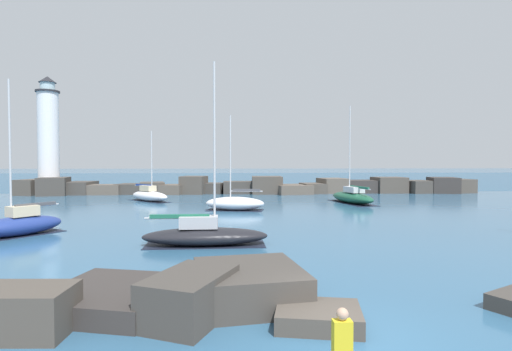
{
  "coord_description": "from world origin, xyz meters",
  "views": [
    {
      "loc": [
        -3.07,
        -10.0,
        4.5
      ],
      "look_at": [
        -0.15,
        33.64,
        3.11
      ],
      "focal_mm": 28.0,
      "sensor_mm": 36.0,
      "label": 1
    }
  ],
  "objects_px": {
    "sailboat_moored_0": "(352,197)",
    "sailboat_moored_1": "(235,203)",
    "sailboat_moored_2": "(204,234)",
    "sailboat_moored_4": "(149,195)",
    "person_on_rocks": "(342,349)",
    "lighthouse": "(48,142)",
    "sailboat_moored_5": "(19,224)"
  },
  "relations": [
    {
      "from": "sailboat_moored_0",
      "to": "sailboat_moored_1",
      "type": "distance_m",
      "value": 14.41
    },
    {
      "from": "sailboat_moored_2",
      "to": "sailboat_moored_4",
      "type": "bearing_deg",
      "value": 107.39
    },
    {
      "from": "sailboat_moored_0",
      "to": "person_on_rocks",
      "type": "relative_size",
      "value": 6.11
    },
    {
      "from": "sailboat_moored_2",
      "to": "person_on_rocks",
      "type": "distance_m",
      "value": 14.92
    },
    {
      "from": "sailboat_moored_2",
      "to": "sailboat_moored_4",
      "type": "xyz_separation_m",
      "value": [
        -8.01,
        25.57,
        0.1
      ]
    },
    {
      "from": "person_on_rocks",
      "to": "sailboat_moored_2",
      "type": "bearing_deg",
      "value": 103.46
    },
    {
      "from": "sailboat_moored_0",
      "to": "sailboat_moored_1",
      "type": "xyz_separation_m",
      "value": [
        -13.18,
        -5.83,
        -0.04
      ]
    },
    {
      "from": "sailboat_moored_1",
      "to": "person_on_rocks",
      "type": "xyz_separation_m",
      "value": [
        1.59,
        -30.53,
        0.35
      ]
    },
    {
      "from": "lighthouse",
      "to": "sailboat_moored_5",
      "type": "height_order",
      "value": "lighthouse"
    },
    {
      "from": "lighthouse",
      "to": "sailboat_moored_2",
      "type": "bearing_deg",
      "value": -56.75
    },
    {
      "from": "sailboat_moored_1",
      "to": "sailboat_moored_5",
      "type": "bearing_deg",
      "value": -137.54
    },
    {
      "from": "lighthouse",
      "to": "person_on_rocks",
      "type": "bearing_deg",
      "value": -61.65
    },
    {
      "from": "sailboat_moored_5",
      "to": "person_on_rocks",
      "type": "relative_size",
      "value": 5.36
    },
    {
      "from": "lighthouse",
      "to": "sailboat_moored_2",
      "type": "relative_size",
      "value": 1.69
    },
    {
      "from": "lighthouse",
      "to": "person_on_rocks",
      "type": "xyz_separation_m",
      "value": [
        28.11,
        -52.09,
        -6.49
      ]
    },
    {
      "from": "lighthouse",
      "to": "sailboat_moored_1",
      "type": "xyz_separation_m",
      "value": [
        26.52,
        -21.56,
        -6.83
      ]
    },
    {
      "from": "sailboat_moored_1",
      "to": "sailboat_moored_4",
      "type": "xyz_separation_m",
      "value": [
        -9.89,
        9.55,
        0.03
      ]
    },
    {
      "from": "sailboat_moored_1",
      "to": "sailboat_moored_2",
      "type": "xyz_separation_m",
      "value": [
        -1.88,
        -16.02,
        -0.07
      ]
    },
    {
      "from": "sailboat_moored_2",
      "to": "sailboat_moored_1",
      "type": "bearing_deg",
      "value": 83.3
    },
    {
      "from": "sailboat_moored_5",
      "to": "sailboat_moored_0",
      "type": "bearing_deg",
      "value": 34.28
    },
    {
      "from": "sailboat_moored_0",
      "to": "sailboat_moored_2",
      "type": "height_order",
      "value": "sailboat_moored_0"
    },
    {
      "from": "sailboat_moored_2",
      "to": "sailboat_moored_4",
      "type": "height_order",
      "value": "sailboat_moored_2"
    },
    {
      "from": "sailboat_moored_0",
      "to": "sailboat_moored_4",
      "type": "distance_m",
      "value": 23.36
    },
    {
      "from": "sailboat_moored_1",
      "to": "sailboat_moored_5",
      "type": "relative_size",
      "value": 0.94
    },
    {
      "from": "sailboat_moored_2",
      "to": "sailboat_moored_4",
      "type": "distance_m",
      "value": 26.79
    },
    {
      "from": "sailboat_moored_4",
      "to": "sailboat_moored_5",
      "type": "xyz_separation_m",
      "value": [
        -3.62,
        -21.91,
        0.02
      ]
    },
    {
      "from": "sailboat_moored_1",
      "to": "person_on_rocks",
      "type": "bearing_deg",
      "value": -87.02
    },
    {
      "from": "sailboat_moored_4",
      "to": "person_on_rocks",
      "type": "height_order",
      "value": "sailboat_moored_4"
    },
    {
      "from": "sailboat_moored_2",
      "to": "person_on_rocks",
      "type": "bearing_deg",
      "value": -76.54
    },
    {
      "from": "lighthouse",
      "to": "sailboat_moored_0",
      "type": "height_order",
      "value": "lighthouse"
    },
    {
      "from": "lighthouse",
      "to": "sailboat_moored_2",
      "type": "distance_m",
      "value": 45.46
    },
    {
      "from": "sailboat_moored_0",
      "to": "sailboat_moored_5",
      "type": "distance_m",
      "value": 32.29
    }
  ]
}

